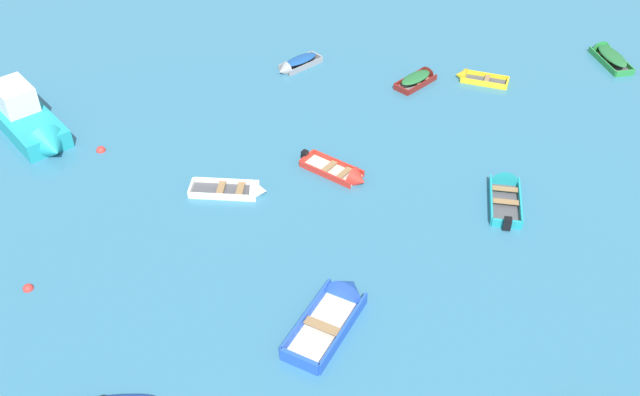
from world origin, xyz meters
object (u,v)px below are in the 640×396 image
motor_launch_turquoise_distant_center (28,120)px  mooring_buoy_trailing (28,289)px  rowboat_grey_far_back (295,65)px  rowboat_yellow_outer_right (471,77)px  rowboat_red_midfield_left (346,175)px  rowboat_white_midfield_right (245,191)px  rowboat_turquoise_center (505,189)px  rowboat_blue_near_camera (339,305)px  mooring_buoy_outer_edge (101,151)px  rowboat_maroon_cluster_inner (421,77)px  rowboat_green_outer_left (607,54)px

motor_launch_turquoise_distant_center → mooring_buoy_trailing: size_ratio=16.45×
rowboat_grey_far_back → mooring_buoy_trailing: rowboat_grey_far_back is taller
rowboat_yellow_outer_right → motor_launch_turquoise_distant_center: size_ratio=0.45×
rowboat_red_midfield_left → rowboat_white_midfield_right: 4.89m
rowboat_turquoise_center → rowboat_blue_near_camera: (-8.46, -6.64, 0.06)m
rowboat_yellow_outer_right → mooring_buoy_outer_edge: 20.93m
rowboat_white_midfield_right → motor_launch_turquoise_distant_center: bearing=151.7°
rowboat_maroon_cluster_inner → rowboat_red_midfield_left: (-5.25, -8.72, -0.10)m
rowboat_turquoise_center → rowboat_blue_near_camera: 10.75m
motor_launch_turquoise_distant_center → mooring_buoy_outer_edge: motor_launch_turquoise_distant_center is taller
rowboat_red_midfield_left → rowboat_turquoise_center: bearing=-12.9°
rowboat_blue_near_camera → mooring_buoy_outer_edge: size_ratio=9.82×
rowboat_maroon_cluster_inner → mooring_buoy_trailing: size_ratio=6.77×
rowboat_grey_far_back → rowboat_white_midfield_right: size_ratio=0.79×
rowboat_blue_near_camera → motor_launch_turquoise_distant_center: size_ratio=0.66×
rowboat_blue_near_camera → mooring_buoy_outer_edge: (-10.84, 11.52, -0.25)m
rowboat_yellow_outer_right → rowboat_red_midfield_left: rowboat_red_midfield_left is taller
motor_launch_turquoise_distant_center → rowboat_white_midfield_right: bearing=-28.3°
rowboat_turquoise_center → mooring_buoy_outer_edge: 19.91m
rowboat_turquoise_center → rowboat_blue_near_camera: bearing=-141.9°
rowboat_green_outer_left → mooring_buoy_trailing: 34.74m
rowboat_grey_far_back → motor_launch_turquoise_distant_center: 15.11m
rowboat_turquoise_center → mooring_buoy_trailing: size_ratio=9.41×
rowboat_green_outer_left → rowboat_white_midfield_right: size_ratio=1.01×
rowboat_grey_far_back → rowboat_white_midfield_right: 11.90m
mooring_buoy_outer_edge → rowboat_red_midfield_left: bearing=-15.0°
rowboat_green_outer_left → rowboat_red_midfield_left: 19.93m
mooring_buoy_outer_edge → motor_launch_turquoise_distant_center: bearing=153.1°
rowboat_turquoise_center → rowboat_red_midfield_left: 7.42m
rowboat_green_outer_left → mooring_buoy_trailing: (-30.45, -16.72, -0.28)m
rowboat_yellow_outer_right → mooring_buoy_outer_edge: bearing=-165.0°
rowboat_grey_far_back → rowboat_red_midfield_left: bearing=-80.0°
rowboat_green_outer_left → mooring_buoy_trailing: bearing=-151.2°
rowboat_red_midfield_left → rowboat_white_midfield_right: size_ratio=0.90×
rowboat_blue_near_camera → rowboat_maroon_cluster_inner: rowboat_blue_near_camera is taller
rowboat_turquoise_center → rowboat_grey_far_back: rowboat_turquoise_center is taller
rowboat_green_outer_left → rowboat_white_midfield_right: bearing=-152.6°
rowboat_white_midfield_right → mooring_buoy_trailing: bearing=-148.1°
rowboat_blue_near_camera → motor_launch_turquoise_distant_center: 19.96m
rowboat_green_outer_left → mooring_buoy_outer_edge: 29.89m
rowboat_red_midfield_left → motor_launch_turquoise_distant_center: (-15.93, 5.19, 0.58)m
rowboat_maroon_cluster_inner → mooring_buoy_trailing: (-18.78, -14.91, -0.26)m
rowboat_blue_near_camera → rowboat_green_outer_left: (18.14, 18.81, 0.03)m
rowboat_green_outer_left → mooring_buoy_outer_edge: rowboat_green_outer_left is taller
rowboat_grey_far_back → rowboat_white_midfield_right: (-2.93, -11.53, -0.10)m
rowboat_turquoise_center → mooring_buoy_trailing: bearing=-167.7°
rowboat_yellow_outer_right → rowboat_grey_far_back: (-10.05, 2.12, 0.11)m
rowboat_yellow_outer_right → rowboat_green_outer_left: (8.77, 1.88, 0.13)m
rowboat_blue_near_camera → rowboat_green_outer_left: 26.13m
rowboat_maroon_cluster_inner → mooring_buoy_trailing: bearing=-141.5°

